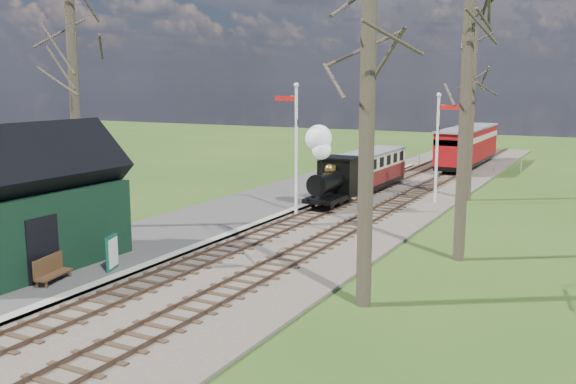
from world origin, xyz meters
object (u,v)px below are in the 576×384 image
object	(u,v)px
semaphore_far	(439,140)
coach	(373,167)
locomotive	(331,171)
red_carriage_a	(459,149)
semaphore_near	(295,140)
red_carriage_b	(475,143)
station_shed	(32,205)
sign_board	(112,253)
bench	(51,270)
person	(120,236)

from	to	relation	value
semaphore_far	coach	size ratio (longest dim) A/B	0.88
locomotive	red_carriage_a	distance (m)	16.33
locomotive	coach	bearing A→B (deg)	89.89
semaphore_near	locomotive	bearing A→B (deg)	72.85
red_carriage_b	station_shed	bearing A→B (deg)	-100.82
locomotive	coach	world-z (taller)	locomotive
coach	red_carriage_a	bearing A→B (deg)	75.51
station_shed	semaphore_near	size ratio (longest dim) A/B	1.01
sign_board	bench	bearing A→B (deg)	-112.52
bench	person	distance (m)	3.54
semaphore_near	coach	bearing A→B (deg)	84.84
semaphore_far	coach	distance (m)	5.41
semaphore_near	red_carriage_b	distance (m)	24.38
sign_board	locomotive	bearing A→B (deg)	82.65
semaphore_near	person	bearing A→B (deg)	-102.80
red_carriage_a	bench	distance (m)	31.98
sign_board	bench	world-z (taller)	sign_board
semaphore_far	red_carriage_a	xyz separation A→B (m)	(-1.77, 12.57, -1.70)
station_shed	person	bearing A→B (deg)	61.44
coach	bench	world-z (taller)	coach
semaphore_far	red_carriage_b	bearing A→B (deg)	95.61
red_carriage_a	semaphore_near	bearing A→B (deg)	-100.28
red_carriage_a	person	size ratio (longest dim) A/B	4.55
coach	red_carriage_b	world-z (taller)	red_carriage_b
coach	red_carriage_b	xyz separation A→B (m)	(2.60, 15.56, 0.26)
locomotive	bench	world-z (taller)	locomotive
red_carriage_b	sign_board	world-z (taller)	red_carriage_b
semaphore_near	sign_board	bearing A→B (deg)	-95.10
station_shed	sign_board	xyz separation A→B (m)	(2.53, 0.88, -1.49)
red_carriage_a	station_shed	bearing A→B (deg)	-102.71
semaphore_far	sign_board	world-z (taller)	semaphore_far
bench	person	bearing A→B (deg)	96.33
semaphore_near	person	xyz separation A→B (m)	(-2.15, -9.47, -2.79)
semaphore_near	semaphore_far	bearing A→B (deg)	49.40
semaphore_far	coach	world-z (taller)	semaphore_far
semaphore_near	person	size ratio (longest dim) A/B	4.94
station_shed	locomotive	world-z (taller)	station_shed
station_shed	coach	xyz separation A→B (m)	(4.30, 20.51, -0.88)
person	station_shed	bearing A→B (deg)	135.25
coach	sign_board	size ratio (longest dim) A/B	5.65
semaphore_far	locomotive	xyz separation A→B (m)	(-4.39, -3.55, -1.46)
semaphore_far	coach	bearing A→B (deg)	150.14
red_carriage_b	bench	size ratio (longest dim) A/B	3.88
red_carriage_b	person	size ratio (longest dim) A/B	4.55
red_carriage_b	bench	world-z (taller)	red_carriage_b
semaphore_near	coach	size ratio (longest dim) A/B	0.96
locomotive	bench	size ratio (longest dim) A/B	2.75
station_shed	red_carriage_a	distance (m)	31.35
sign_board	person	bearing A→B (deg)	125.01
locomotive	person	distance (m)	12.32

